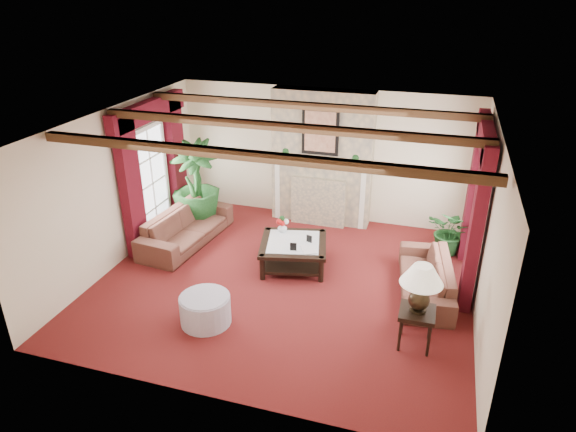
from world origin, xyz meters
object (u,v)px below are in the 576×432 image
(sofa_right, at_px, (426,271))
(potted_palm, at_px, (197,202))
(coffee_table, at_px, (293,254))
(ottoman, at_px, (205,310))
(side_table, at_px, (415,328))
(sofa_left, at_px, (186,222))

(sofa_right, xyz_separation_m, potted_palm, (-4.61, 1.26, 0.11))
(potted_palm, distance_m, coffee_table, 2.60)
(sofa_right, relative_size, ottoman, 2.69)
(sofa_right, xyz_separation_m, ottoman, (-3.02, -1.76, -0.16))
(potted_palm, bearing_deg, sofa_right, -15.34)
(side_table, distance_m, ottoman, 2.99)
(potted_palm, bearing_deg, side_table, -30.27)
(potted_palm, bearing_deg, ottoman, -62.29)
(coffee_table, bearing_deg, ottoman, -124.24)
(sofa_left, height_order, coffee_table, sofa_left)
(potted_palm, height_order, coffee_table, potted_palm)
(side_table, bearing_deg, ottoman, -172.88)
(coffee_table, bearing_deg, sofa_left, 160.54)
(coffee_table, bearing_deg, side_table, -48.52)
(potted_palm, height_order, side_table, potted_palm)
(coffee_table, relative_size, side_table, 2.02)
(sofa_left, height_order, side_table, sofa_left)
(ottoman, bearing_deg, sofa_right, 30.30)
(ottoman, bearing_deg, sofa_left, 123.04)
(sofa_left, distance_m, side_table, 4.77)
(sofa_right, bearing_deg, potted_palm, -112.62)
(ottoman, bearing_deg, coffee_table, 68.59)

